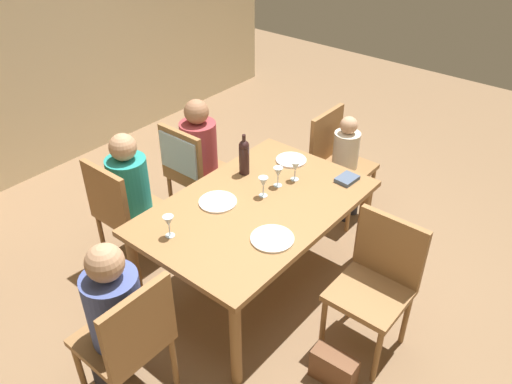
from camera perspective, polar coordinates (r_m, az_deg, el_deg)
name	(u,v)px	position (r m, az deg, el deg)	size (l,w,h in m)	color
ground_plane	(256,283)	(3.91, 0.00, -10.11)	(10.00, 10.00, 0.00)	#846647
rear_room_partition	(19,34)	(5.17, -24.89, 15.68)	(6.40, 0.12, 2.70)	beige
dining_table	(256,214)	(3.49, 0.00, -2.48)	(1.59, 1.03, 0.73)	olive
chair_far_left	(123,208)	(3.86, -14.61, -1.75)	(0.44, 0.44, 0.92)	olive
chair_far_right	(189,164)	(4.18, -7.47, 3.11)	(0.46, 0.44, 0.92)	olive
chair_left_end	(130,338)	(2.94, -13.87, -15.45)	(0.44, 0.44, 0.92)	olive
chair_right_end	(336,157)	(4.41, 8.88, 3.84)	(0.44, 0.44, 0.92)	olive
chair_near	(378,278)	(3.26, 13.40, -9.25)	(0.44, 0.44, 0.92)	olive
person_woman_host	(133,189)	(3.85, -13.53, 0.28)	(0.34, 0.29, 1.10)	#33333D
person_man_bearded	(202,152)	(4.24, -6.08, 4.49)	(0.34, 0.30, 1.11)	#33333D
person_man_guest	(113,313)	(2.92, -15.59, -12.80)	(0.30, 0.35, 1.12)	#33333D
person_child_small	(348,159)	(4.35, 10.15, 3.67)	(0.22, 0.25, 0.94)	#33333D
wine_bottle_tall_green	(244,156)	(3.70, -1.33, 4.02)	(0.08, 0.08, 0.32)	black
wine_glass_near_left	(278,173)	(3.57, 2.47, 2.14)	(0.07, 0.07, 0.15)	silver
wine_glass_centre	(263,183)	(3.47, 0.81, 1.03)	(0.07, 0.07, 0.15)	silver
wine_glass_near_right	(169,222)	(3.15, -9.69, -3.32)	(0.07, 0.07, 0.15)	silver
wine_glass_far	(295,167)	(3.65, 4.39, 2.80)	(0.07, 0.07, 0.15)	silver
dinner_plate_host	(218,202)	(3.46, -4.27, -1.10)	(0.26, 0.26, 0.01)	white
dinner_plate_guest_left	(272,239)	(3.14, 1.82, -5.20)	(0.27, 0.27, 0.01)	silver
dinner_plate_guest_right	(291,160)	(3.93, 3.93, 3.57)	(0.23, 0.23, 0.01)	white
folded_napkin	(347,179)	(3.73, 10.09, 1.44)	(0.16, 0.12, 0.03)	#4C5B75
handbag	(334,368)	(3.30, 8.62, -18.81)	(0.28, 0.12, 0.22)	brown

